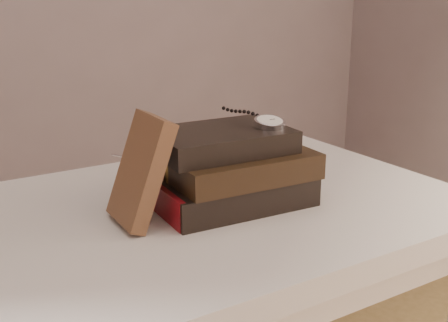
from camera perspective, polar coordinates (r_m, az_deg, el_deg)
table at (r=0.99m, az=-5.10°, el=-9.87°), size 1.00×0.60×0.75m
book_stack at (r=0.96m, az=0.59°, el=-0.80°), size 0.27×0.19×0.13m
journal at (r=0.88m, az=-8.26°, el=-0.93°), size 0.09×0.11×0.17m
pocket_watch at (r=0.96m, az=4.33°, el=3.92°), size 0.06×0.16×0.02m
eyeglasses at (r=0.99m, az=-6.43°, el=0.47°), size 0.11×0.13×0.05m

